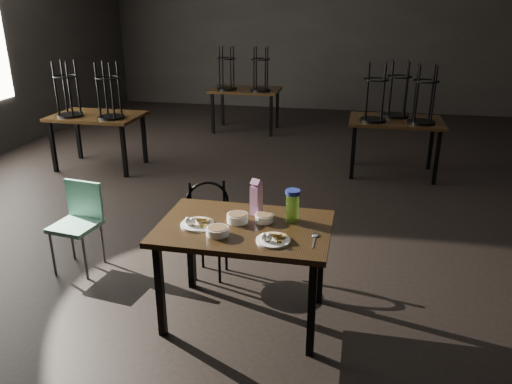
% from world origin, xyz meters
% --- Properties ---
extents(main_table, '(1.20, 0.80, 0.75)m').
position_xyz_m(main_table, '(-0.36, -1.74, 0.67)').
color(main_table, black).
rests_on(main_table, ground).
extents(plate_left, '(0.24, 0.24, 0.08)m').
position_xyz_m(plate_left, '(-0.69, -1.80, 0.77)').
color(plate_left, white).
rests_on(plate_left, main_table).
extents(plate_right, '(0.23, 0.23, 0.07)m').
position_xyz_m(plate_right, '(-0.13, -1.93, 0.77)').
color(plate_right, white).
rests_on(plate_right, main_table).
extents(bowl_near, '(0.15, 0.15, 0.06)m').
position_xyz_m(bowl_near, '(-0.43, -1.69, 0.78)').
color(bowl_near, white).
rests_on(bowl_near, main_table).
extents(bowl_far, '(0.13, 0.13, 0.05)m').
position_xyz_m(bowl_far, '(-0.24, -1.64, 0.78)').
color(bowl_far, white).
rests_on(bowl_far, main_table).
extents(bowl_big, '(0.15, 0.15, 0.05)m').
position_xyz_m(bowl_big, '(-0.51, -1.92, 0.78)').
color(bowl_big, white).
rests_on(bowl_big, main_table).
extents(juice_carton, '(0.09, 0.09, 0.27)m').
position_xyz_m(juice_carton, '(-0.32, -1.53, 0.88)').
color(juice_carton, '#861869').
rests_on(juice_carton, main_table).
extents(water_bottle, '(0.14, 0.14, 0.23)m').
position_xyz_m(water_bottle, '(-0.05, -1.58, 0.87)').
color(water_bottle, '#9AEE46').
rests_on(water_bottle, main_table).
extents(spoon, '(0.04, 0.21, 0.01)m').
position_xyz_m(spoon, '(0.14, -1.81, 0.75)').
color(spoon, silver).
rests_on(spoon, main_table).
extents(bentwood_chair, '(0.42, 0.42, 0.80)m').
position_xyz_m(bentwood_chair, '(-0.81, -1.14, 0.47)').
color(bentwood_chair, black).
rests_on(bentwood_chair, ground).
extents(school_chair, '(0.40, 0.40, 0.77)m').
position_xyz_m(school_chair, '(-1.94, -1.28, 0.46)').
color(school_chair, '#73B49A').
rests_on(school_chair, ground).
extents(bg_table_left, '(1.20, 0.80, 1.48)m').
position_xyz_m(bg_table_left, '(-3.16, 1.29, 0.75)').
color(bg_table_left, black).
rests_on(bg_table_left, ground).
extents(bg_table_right, '(1.20, 0.80, 1.48)m').
position_xyz_m(bg_table_right, '(0.83, 1.87, 0.78)').
color(bg_table_right, black).
rests_on(bg_table_right, ground).
extents(bg_table_far, '(1.20, 0.80, 1.48)m').
position_xyz_m(bg_table_far, '(-1.65, 3.79, 0.75)').
color(bg_table_far, black).
rests_on(bg_table_far, ground).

